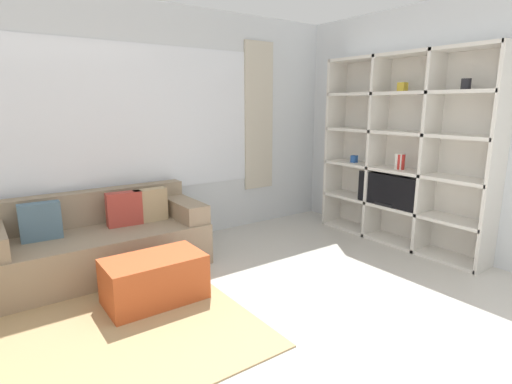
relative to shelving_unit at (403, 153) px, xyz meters
name	(u,v)px	position (x,y,z in m)	size (l,w,h in m)	color
wall_back	(137,128)	(-2.51, 1.66, 0.28)	(6.50, 0.11, 2.70)	silver
wall_right	(419,128)	(0.18, -0.06, 0.28)	(0.07, 4.57, 2.70)	silver
area_rug	(60,342)	(-3.69, 0.08, -1.07)	(2.60, 1.98, 0.01)	tan
shelving_unit	(403,153)	(0.00, 0.00, 0.00)	(0.35, 2.09, 2.17)	silver
couch_main	(100,242)	(-3.12, 1.18, -0.78)	(2.00, 0.86, 0.76)	gray
ottoman	(155,280)	(-2.92, 0.27, -0.88)	(0.80, 0.46, 0.39)	#B74C23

